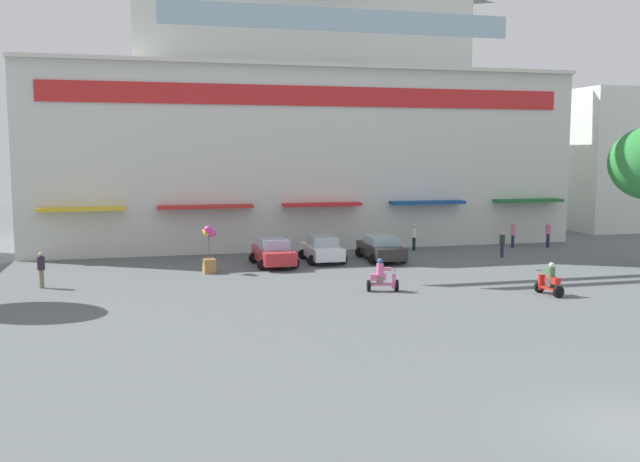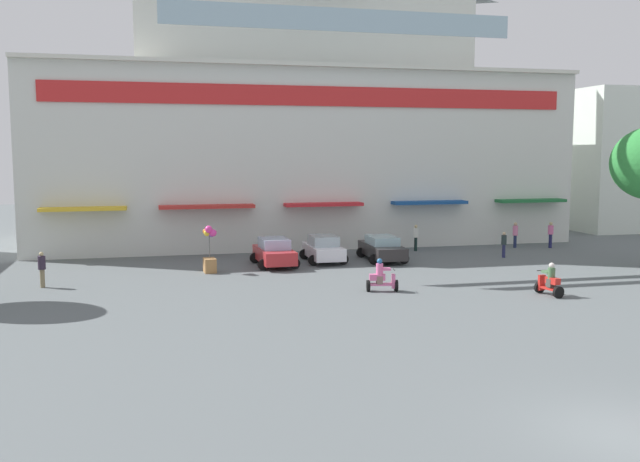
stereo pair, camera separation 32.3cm
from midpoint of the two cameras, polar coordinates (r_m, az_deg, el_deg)
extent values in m
plane|color=#596062|center=(28.48, 7.81, -6.33)|extent=(128.00, 128.00, 0.00)
cube|color=silver|center=(50.66, -2.26, 5.95)|extent=(36.17, 13.68, 11.59)
cube|color=silver|center=(52.01, -2.47, 15.82)|extent=(22.38, 12.31, 6.22)
cube|color=red|center=(44.07, -0.40, 11.07)|extent=(33.27, 0.12, 1.23)
cube|color=silver|center=(44.23, -0.39, 13.55)|extent=(36.17, 0.70, 0.24)
cube|color=gold|center=(42.48, -19.29, 1.72)|extent=(4.88, 1.10, 0.20)
cube|color=red|center=(42.44, -9.63, 1.99)|extent=(5.74, 1.10, 0.20)
cube|color=red|center=(43.62, -0.04, 2.20)|extent=(4.98, 1.10, 0.20)
cube|color=navy|center=(45.89, 8.67, 2.35)|extent=(5.00, 1.10, 0.20)
cube|color=#1E6534|center=(49.22, 16.62, 2.43)|extent=(4.84, 1.10, 0.20)
cube|color=#99B7C6|center=(39.31, 1.58, 17.01)|extent=(19.70, 0.08, 1.24)
cube|color=silver|center=(64.86, 23.26, 5.42)|extent=(12.84, 11.98, 11.28)
cube|color=red|center=(38.45, -4.10, -1.98)|extent=(1.87, 4.11, 0.72)
cube|color=#9EADD1|center=(38.36, -4.11, -1.03)|extent=(1.55, 2.08, 0.57)
cylinder|color=black|center=(39.55, -5.70, -2.24)|extent=(0.61, 0.19, 0.60)
cylinder|color=black|center=(39.89, -3.27, -2.14)|extent=(0.61, 0.19, 0.60)
cylinder|color=black|center=(37.11, -4.99, -2.81)|extent=(0.61, 0.19, 0.60)
cylinder|color=black|center=(37.48, -2.40, -2.70)|extent=(0.61, 0.19, 0.60)
cube|color=white|center=(39.82, -0.04, -1.68)|extent=(1.71, 3.87, 0.69)
cube|color=#A4B5BD|center=(39.73, -0.04, -0.78)|extent=(1.47, 1.93, 0.57)
cylinder|color=black|center=(40.82, -1.62, -1.93)|extent=(0.60, 0.17, 0.60)
cylinder|color=black|center=(41.22, 0.71, -1.85)|extent=(0.60, 0.17, 0.60)
cylinder|color=black|center=(38.51, -0.84, -2.44)|extent=(0.60, 0.17, 0.60)
cylinder|color=black|center=(38.94, 1.61, -2.34)|extent=(0.60, 0.17, 0.60)
cube|color=#2A2727|center=(40.49, 4.81, -1.58)|extent=(1.90, 4.54, 0.69)
cube|color=#98BCC5|center=(40.41, 4.82, -0.76)|extent=(1.58, 2.29, 0.48)
cylinder|color=black|center=(41.61, 3.10, -1.78)|extent=(0.61, 0.19, 0.60)
cylinder|color=black|center=(42.10, 5.40, -1.70)|extent=(0.61, 0.19, 0.60)
cylinder|color=black|center=(38.97, 4.17, -2.35)|extent=(0.61, 0.19, 0.60)
cylinder|color=black|center=(39.49, 6.62, -2.26)|extent=(0.61, 0.19, 0.60)
cylinder|color=black|center=(31.76, 6.04, -4.48)|extent=(0.25, 0.54, 0.52)
cylinder|color=black|center=(31.60, 3.75, -4.52)|extent=(0.25, 0.54, 0.52)
cube|color=#DD639A|center=(31.66, 4.89, -4.39)|extent=(1.15, 0.50, 0.10)
cube|color=#DD639A|center=(31.57, 4.49, -3.81)|extent=(0.76, 0.44, 0.28)
cube|color=#DD639A|center=(31.70, 5.81, -4.13)|extent=(0.20, 0.34, 0.64)
cylinder|color=black|center=(31.61, 5.87, -3.18)|extent=(0.14, 0.52, 0.04)
cube|color=#7F635B|center=(31.61, 4.67, -4.02)|extent=(0.34, 0.37, 0.36)
cylinder|color=pink|center=(31.52, 4.68, -3.19)|extent=(0.38, 0.38, 0.57)
sphere|color=#286299|center=(31.46, 4.68, -2.49)|extent=(0.25, 0.25, 0.25)
cube|color=pink|center=(31.55, 5.18, -3.14)|extent=(0.50, 0.42, 0.10)
cylinder|color=black|center=(32.75, 17.38, -4.41)|extent=(0.54, 0.22, 0.52)
cylinder|color=black|center=(31.84, 18.80, -4.77)|extent=(0.54, 0.22, 0.52)
cube|color=red|center=(32.28, 18.08, -4.49)|extent=(0.44, 1.11, 0.10)
cube|color=red|center=(32.05, 18.36, -3.87)|extent=(0.40, 0.72, 0.28)
cube|color=red|center=(32.61, 17.53, -4.04)|extent=(0.34, 0.19, 0.69)
cylinder|color=black|center=(32.54, 17.54, -3.08)|extent=(0.52, 0.11, 0.04)
cube|color=#44433D|center=(32.14, 18.24, -4.06)|extent=(0.36, 0.32, 0.36)
cylinder|color=#486F47|center=(32.07, 18.27, -3.31)|extent=(0.36, 0.36, 0.49)
sphere|color=silver|center=(32.01, 18.29, -2.68)|extent=(0.25, 0.25, 0.25)
cube|color=#486F47|center=(32.26, 17.96, -3.20)|extent=(0.40, 0.49, 0.10)
cylinder|color=#1E274A|center=(47.58, 15.41, -0.82)|extent=(0.27, 0.27, 0.82)
cylinder|color=pink|center=(47.49, 15.44, 0.05)|extent=(0.43, 0.43, 0.64)
sphere|color=tan|center=(47.45, 15.46, 0.57)|extent=(0.23, 0.23, 0.23)
cylinder|color=#1E204E|center=(48.16, 18.09, -0.77)|extent=(0.28, 0.28, 0.91)
cylinder|color=pink|center=(48.08, 18.12, 0.11)|extent=(0.45, 0.45, 0.58)
sphere|color=tan|center=(48.03, 18.14, 0.59)|extent=(0.23, 0.23, 0.23)
cylinder|color=#7D6F50|center=(34.80, -22.22, -3.68)|extent=(0.29, 0.29, 0.86)
cylinder|color=#2E2333|center=(34.68, -22.27, -2.47)|extent=(0.47, 0.47, 0.62)
sphere|color=tan|center=(34.62, -22.30, -1.80)|extent=(0.20, 0.20, 0.20)
cylinder|color=black|center=(44.66, 7.55, -1.08)|extent=(0.27, 0.27, 0.87)
cylinder|color=silver|center=(44.57, 7.56, -0.14)|extent=(0.44, 0.44, 0.60)
sphere|color=tan|center=(44.52, 7.57, 0.38)|extent=(0.21, 0.21, 0.21)
cylinder|color=#252850|center=(42.95, 14.56, -1.59)|extent=(0.20, 0.20, 0.79)
cylinder|color=#283535|center=(42.86, 14.59, -0.69)|extent=(0.32, 0.32, 0.56)
sphere|color=#D0AB85|center=(42.81, 14.60, -0.18)|extent=(0.20, 0.20, 0.20)
cube|color=#A47544|center=(36.82, -9.38, -2.83)|extent=(0.66, 0.94, 0.75)
cylinder|color=#4C4C4C|center=(36.67, -9.41, -1.32)|extent=(0.04, 0.04, 1.20)
sphere|color=purple|center=(36.59, -9.24, -0.22)|extent=(0.37, 0.37, 0.37)
sphere|color=yellow|center=(36.71, -9.29, -0.18)|extent=(0.28, 0.28, 0.28)
sphere|color=yellow|center=(36.79, -9.48, 0.03)|extent=(0.29, 0.29, 0.29)
sphere|color=orange|center=(36.67, -9.74, -0.04)|extent=(0.30, 0.30, 0.30)
sphere|color=yellow|center=(36.52, -9.61, -0.17)|extent=(0.34, 0.34, 0.34)
sphere|color=#E43792|center=(36.38, -9.47, 0.13)|extent=(0.39, 0.39, 0.39)
sphere|color=#DB3491|center=(36.40, -9.11, -0.16)|extent=(0.38, 0.38, 0.38)
camera|label=1|loc=(0.16, -90.28, -0.03)|focal=38.81mm
camera|label=2|loc=(0.16, 89.72, 0.03)|focal=38.81mm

